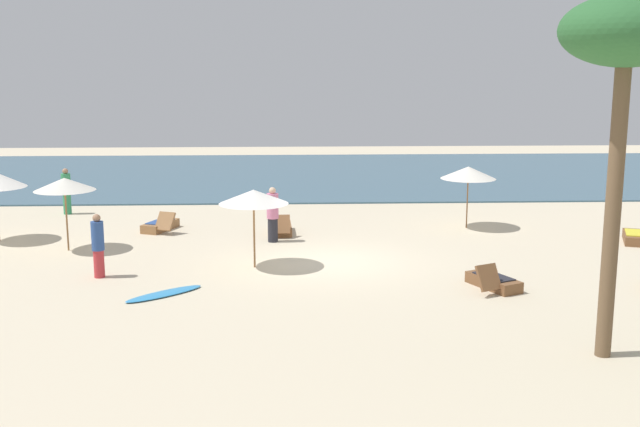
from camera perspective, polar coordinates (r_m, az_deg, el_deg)
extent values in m
plane|color=beige|center=(21.81, 1.12, -3.57)|extent=(60.00, 60.00, 0.00)
cube|color=#3D6075|center=(38.48, -0.42, 2.88)|extent=(48.00, 16.00, 0.06)
cylinder|color=brown|center=(26.50, 10.72, 1.11)|extent=(0.04, 0.04, 2.03)
cone|color=silver|center=(26.37, 10.79, 2.96)|extent=(1.83, 1.83, 0.41)
cylinder|color=olive|center=(21.09, -4.84, -1.19)|extent=(0.05, 0.05, 2.09)
cone|color=white|center=(20.92, -4.88, 1.23)|extent=(1.88, 1.88, 0.38)
cylinder|color=olive|center=(24.10, -18.05, -0.12)|extent=(0.05, 0.05, 2.12)
cone|color=silver|center=(23.94, -18.18, 2.05)|extent=(1.77, 1.77, 0.37)
cube|color=brown|center=(25.46, -2.79, -1.12)|extent=(0.65, 1.52, 0.28)
cube|color=brown|center=(24.72, -2.87, -0.80)|extent=(0.58, 0.45, 0.57)
cube|color=olive|center=(26.40, -11.60, -0.90)|extent=(1.13, 1.62, 0.28)
cube|color=olive|center=(25.68, -11.26, -0.56)|extent=(0.69, 0.62, 0.57)
cube|color=#2D4C8C|center=(26.37, -11.61, -0.57)|extent=(0.87, 1.17, 0.03)
cube|color=brown|center=(26.06, 21.98, -1.64)|extent=(1.08, 1.61, 0.28)
cube|color=yellow|center=(26.03, 22.00, -1.31)|extent=(0.84, 1.16, 0.03)
cube|color=brown|center=(19.82, 12.57, -4.92)|extent=(1.19, 1.61, 0.28)
cube|color=brown|center=(19.08, 12.21, -4.59)|extent=(0.67, 0.57, 0.61)
cube|color=#26262D|center=(19.78, 12.59, -4.49)|extent=(0.91, 1.17, 0.03)
cylinder|color=#BF3338|center=(21.01, -15.85, -3.55)|extent=(0.37, 0.37, 0.72)
cylinder|color=#2D4C8C|center=(20.84, -15.96, -1.58)|extent=(0.44, 0.44, 0.75)
sphere|color=#A37556|center=(20.74, -16.03, -0.32)|extent=(0.20, 0.20, 0.20)
cylinder|color=#338C59|center=(30.01, -17.99, 0.65)|extent=(0.38, 0.38, 0.73)
cylinder|color=#338C59|center=(29.89, -18.08, 2.06)|extent=(0.44, 0.44, 0.76)
sphere|color=#A37556|center=(29.83, -18.13, 2.96)|extent=(0.21, 0.21, 0.21)
cylinder|color=#26262D|center=(24.20, -3.47, -1.21)|extent=(0.44, 0.44, 0.74)
cylinder|color=#D17299|center=(24.05, -3.49, 0.55)|extent=(0.52, 0.52, 0.77)
sphere|color=beige|center=(23.96, -3.50, 1.69)|extent=(0.21, 0.21, 0.21)
cylinder|color=brown|center=(15.30, 20.63, 0.21)|extent=(0.29, 0.29, 5.63)
ellipsoid|color=#2D6633|center=(15.07, 21.48, 12.34)|extent=(2.35, 2.35, 1.29)
ellipsoid|color=#338CCC|center=(19.15, -11.32, -5.77)|extent=(1.88, 1.69, 0.07)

